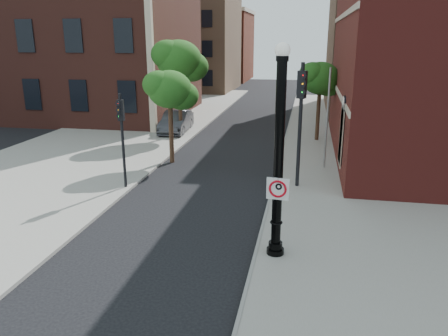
% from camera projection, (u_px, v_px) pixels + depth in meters
% --- Properties ---
extents(ground, '(120.00, 120.00, 0.00)m').
position_uv_depth(ground, '(184.00, 261.00, 12.97)').
color(ground, black).
rests_on(ground, ground).
extents(sidewalk_right, '(8.00, 60.00, 0.12)m').
position_uv_depth(sidewalk_right, '(359.00, 172.00, 21.28)').
color(sidewalk_right, gray).
rests_on(sidewalk_right, ground).
extents(sidewalk_left, '(10.00, 50.00, 0.12)m').
position_uv_depth(sidewalk_left, '(132.00, 129.00, 31.52)').
color(sidewalk_left, gray).
rests_on(sidewalk_left, ground).
extents(curb_edge, '(0.10, 60.00, 0.14)m').
position_uv_depth(curb_edge, '(278.00, 168.00, 21.99)').
color(curb_edge, gray).
rests_on(curb_edge, ground).
extents(victorian_building, '(18.60, 14.60, 17.95)m').
position_uv_depth(victorian_building, '(74.00, 8.00, 35.93)').
color(victorian_building, '#5A2921').
rests_on(victorian_building, ground).
extents(bg_building_tan_a, '(12.00, 12.00, 12.00)m').
position_uv_depth(bg_building_tan_a, '(187.00, 41.00, 54.84)').
color(bg_building_tan_a, '#8C684C').
rests_on(bg_building_tan_a, ground).
extents(bg_building_red, '(12.00, 12.00, 10.00)m').
position_uv_depth(bg_building_red, '(211.00, 47.00, 68.30)').
color(bg_building_red, maroon).
rests_on(bg_building_red, ground).
extents(lamppost, '(0.53, 0.53, 6.25)m').
position_uv_depth(lamppost, '(278.00, 165.00, 12.38)').
color(lamppost, black).
rests_on(lamppost, ground).
extents(no_parking_sign, '(0.65, 0.11, 0.65)m').
position_uv_depth(no_parking_sign, '(278.00, 189.00, 12.41)').
color(no_parking_sign, white).
rests_on(no_parking_sign, ground).
extents(parked_car, '(1.91, 4.71, 1.52)m').
position_uv_depth(parked_car, '(176.00, 122.00, 30.37)').
color(parked_car, '#2F2F34').
rests_on(parked_car, ground).
extents(traffic_signal_left, '(0.31, 0.36, 4.17)m').
position_uv_depth(traffic_signal_left, '(122.00, 126.00, 18.29)').
color(traffic_signal_left, black).
rests_on(traffic_signal_left, ground).
extents(traffic_signal_right, '(0.42, 0.48, 5.41)m').
position_uv_depth(traffic_signal_right, '(301.00, 106.00, 18.21)').
color(traffic_signal_right, black).
rests_on(traffic_signal_right, ground).
extents(utility_pole, '(0.10, 0.10, 5.04)m').
position_uv_depth(utility_pole, '(327.00, 120.00, 21.26)').
color(utility_pole, '#999999').
rests_on(utility_pole, ground).
extents(street_tree_a, '(2.67, 2.42, 4.82)m').
position_uv_depth(street_tree_a, '(171.00, 90.00, 22.20)').
color(street_tree_a, '#2F1F12').
rests_on(street_tree_a, ground).
extents(street_tree_b, '(3.48, 3.15, 6.27)m').
position_uv_depth(street_tree_b, '(180.00, 61.00, 28.12)').
color(street_tree_b, '#2F1F12').
rests_on(street_tree_b, ground).
extents(street_tree_c, '(2.76, 2.50, 4.98)m').
position_uv_depth(street_tree_c, '(321.00, 79.00, 26.87)').
color(street_tree_c, '#2F1F12').
rests_on(street_tree_c, ground).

